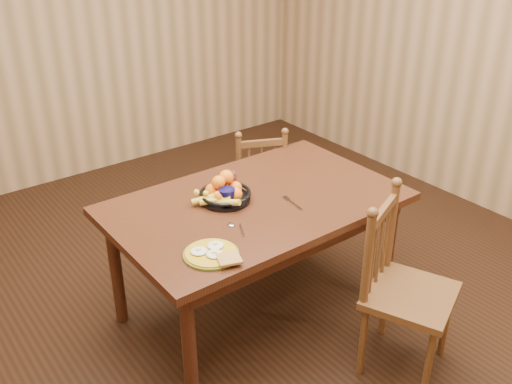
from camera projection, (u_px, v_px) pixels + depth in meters
room at (256, 96)px, 2.88m from camera, size 4.52×5.02×2.72m
dining_table at (256, 213)px, 3.20m from camera, size 1.60×1.00×0.75m
chair_far at (258, 184)px, 4.08m from camera, size 0.51×0.50×0.85m
chair_near at (403, 290)px, 2.90m from camera, size 0.57×0.56×0.96m
breakfast_plate at (212, 254)px, 2.66m from camera, size 0.26×0.30×0.04m
fork at (292, 202)px, 3.13m from camera, size 0.04×0.18×0.00m
spoon at (235, 226)px, 2.90m from camera, size 0.06×0.15×0.01m
coffee_mug at (228, 197)px, 3.08m from camera, size 0.13×0.09×0.10m
juice_glass at (231, 179)px, 3.30m from camera, size 0.06×0.06×0.09m
fruit_bowl at (224, 193)px, 3.13m from camera, size 0.32×0.32×0.17m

